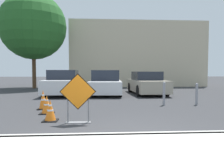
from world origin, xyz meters
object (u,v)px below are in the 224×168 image
Objects in this scene: traffic_cone_nearest at (50,111)px; traffic_cone_second at (47,105)px; road_closed_sign at (78,96)px; parked_car_nearest at (63,83)px; traffic_cone_third at (43,100)px; parked_car_third at (147,84)px; bollard_second at (197,93)px; parked_car_second at (106,83)px; bollard_nearest at (164,93)px.

traffic_cone_second is (-0.36, 1.13, -0.00)m from traffic_cone_nearest.
road_closed_sign is at bearing -21.57° from traffic_cone_nearest.
traffic_cone_third is at bearing 91.06° from parked_car_nearest.
traffic_cone_second is 7.93m from parked_car_third.
traffic_cone_third is 6.36m from bollard_second.
parked_car_second reaches higher than traffic_cone_third.
bollard_nearest is 1.06× the size of bollard_second.
parked_car_nearest is at bearing -1.61° from parked_car_third.
road_closed_sign is at bearing -57.03° from traffic_cone_third.
traffic_cone_third reaches higher than traffic_cone_second.
bollard_nearest is (3.36, 3.04, -0.23)m from road_closed_sign.
parked_car_nearest reaches higher than traffic_cone_third.
bollard_second is (5.62, 2.72, 0.19)m from traffic_cone_nearest.
bollard_second is at bearing 131.75° from parked_car_second.
parked_car_third is at bearing 86.13° from bollard_nearest.
traffic_cone_second is at bearing -69.29° from traffic_cone_third.
bollard_second reaches higher than traffic_cone_third.
traffic_cone_nearest is at bearing 79.49° from parked_car_second.
parked_car_second is 1.10× the size of parked_car_third.
bollard_second is (6.32, 0.69, 0.14)m from traffic_cone_third.
bollard_nearest is at bearing 8.01° from traffic_cone_third.
road_closed_sign is 1.39× the size of bollard_nearest.
traffic_cone_second is 0.96m from traffic_cone_third.
road_closed_sign is 0.32× the size of parked_car_third.
bollard_nearest is (4.19, 2.72, 0.22)m from traffic_cone_nearest.
traffic_cone_third is 0.17× the size of parked_car_nearest.
traffic_cone_third is at bearing 122.97° from road_closed_sign.
bollard_second is (5.98, 1.59, 0.20)m from traffic_cone_second.
traffic_cone_nearest is at bearing -70.99° from traffic_cone_third.
bollard_second is (4.79, 3.04, -0.26)m from road_closed_sign.
parked_car_nearest is at bearing 136.98° from bollard_nearest.
parked_car_second reaches higher than parked_car_third.
parked_car_third is 4.81m from bollard_second.
traffic_cone_second is (-1.19, 1.46, -0.45)m from road_closed_sign.
traffic_cone_second is 0.14× the size of parked_car_nearest.
road_closed_sign reaches higher than bollard_nearest.
road_closed_sign is at bearing 102.15° from parked_car_nearest.
road_closed_sign is 5.68m from bollard_second.
bollard_nearest is at bearing 119.47° from parked_car_second.
road_closed_sign reaches higher than traffic_cone_third.
parked_car_third is at bearing 103.44° from bollard_second.
road_closed_sign is 8.55m from parked_car_third.
traffic_cone_third is (-0.70, 2.03, 0.06)m from traffic_cone_nearest.
traffic_cone_nearest is 2.15m from traffic_cone_third.
parked_car_third is (5.26, 0.06, -0.04)m from parked_car_nearest.
road_closed_sign is at bearing -50.81° from traffic_cone_second.
bollard_second is at bearing 101.19° from parked_car_third.
bollard_nearest is (4.55, 1.59, 0.22)m from traffic_cone_second.
parked_car_third reaches higher than traffic_cone_third.
bollard_nearest reaches higher than traffic_cone_nearest.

